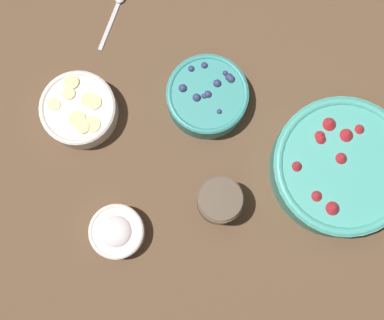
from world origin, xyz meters
The scene contains 7 objects.
ground_plane centered at (0.00, 0.00, 0.00)m, with size 4.00×4.00×0.00m, color brown.
bowl_strawberries centered at (0.22, -0.17, 0.04)m, with size 0.27×0.27×0.08m.
bowl_blueberries centered at (0.00, 0.02, 0.03)m, with size 0.16×0.16×0.06m.
bowl_bananas centered at (-0.25, 0.05, 0.03)m, with size 0.15×0.15×0.05m.
bowl_cream centered at (-0.22, -0.20, 0.03)m, with size 0.10×0.10×0.05m.
jar_chocolate centered at (-0.02, -0.19, 0.04)m, with size 0.09×0.09×0.09m.
spoon centered at (-0.14, 0.25, 0.00)m, with size 0.09×0.13×0.01m.
Camera 1 is at (-0.09, -0.26, 1.04)m, focal length 50.00 mm.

